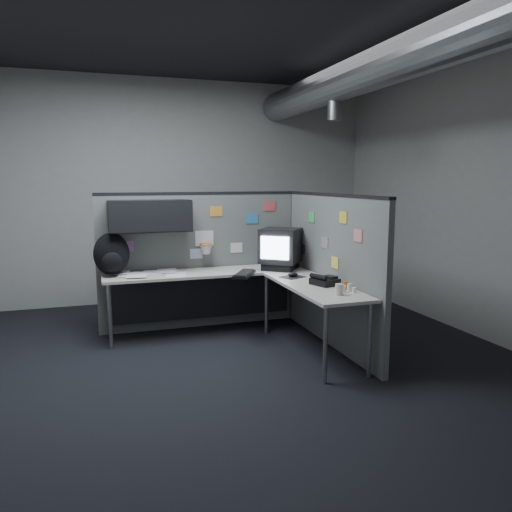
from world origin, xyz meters
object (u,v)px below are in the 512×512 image
object	(u,v)px
keyboard	(244,274)
backpack	(112,255)
desk	(233,285)
phone	(324,281)
monitor	(280,248)

from	to	relation	value
keyboard	backpack	size ratio (longest dim) A/B	0.99
desk	keyboard	bearing A→B (deg)	-42.08
phone	desk	bearing A→B (deg)	123.11
monitor	backpack	world-z (taller)	monitor
desk	monitor	size ratio (longest dim) A/B	3.92
monitor	phone	xyz separation A→B (m)	(0.10, -0.97, -0.21)
monitor	desk	bearing A→B (deg)	-172.68
desk	backpack	size ratio (longest dim) A/B	4.89
keyboard	backpack	bearing A→B (deg)	147.14
desk	phone	bearing A→B (deg)	-48.37
desk	backpack	bearing A→B (deg)	163.72
phone	backpack	bearing A→B (deg)	140.80
monitor	backpack	distance (m)	1.91
desk	keyboard	distance (m)	0.19
monitor	backpack	xyz separation A→B (m)	(-1.90, 0.21, -0.02)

